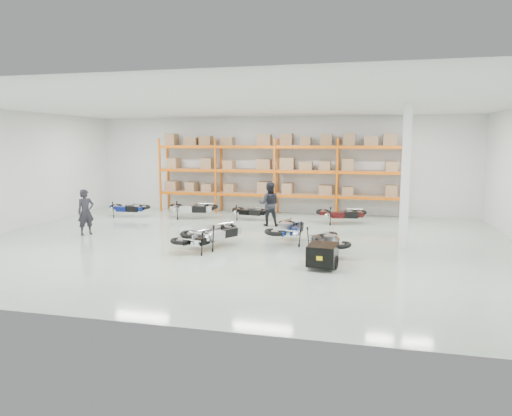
% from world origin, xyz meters
% --- Properties ---
extents(room, '(18.00, 18.00, 18.00)m').
position_xyz_m(room, '(0.00, 0.00, 2.25)').
color(room, '#A9BCAC').
rests_on(room, ground).
extents(pallet_rack, '(11.28, 0.98, 3.62)m').
position_xyz_m(pallet_rack, '(-0.00, 6.45, 2.26)').
color(pallet_rack, '#DF5E0B').
rests_on(pallet_rack, ground).
extents(structural_column, '(0.25, 0.25, 4.50)m').
position_xyz_m(structural_column, '(5.20, 0.50, 2.25)').
color(structural_column, white).
rests_on(structural_column, ground).
extents(moto_blue_centre, '(1.15, 2.02, 1.25)m').
position_xyz_m(moto_blue_centre, '(1.56, 0.41, 0.59)').
color(moto_blue_centre, '#081C53').
rests_on(moto_blue_centre, ground).
extents(moto_silver_left, '(1.78, 2.12, 1.24)m').
position_xyz_m(moto_silver_left, '(-0.62, -0.71, 0.58)').
color(moto_silver_left, '#B4B6BB').
rests_on(moto_silver_left, ground).
extents(moto_black_far_left, '(1.27, 1.81, 1.06)m').
position_xyz_m(moto_black_far_left, '(-0.90, -1.38, 0.50)').
color(moto_black_far_left, black).
rests_on(moto_black_far_left, ground).
extents(moto_touring_right, '(1.36, 1.90, 1.11)m').
position_xyz_m(moto_touring_right, '(2.95, -0.90, 0.53)').
color(moto_touring_right, black).
rests_on(moto_touring_right, ground).
extents(trailer, '(0.81, 1.54, 0.64)m').
position_xyz_m(trailer, '(2.95, -2.50, 0.37)').
color(trailer, black).
rests_on(trailer, ground).
extents(moto_back_a, '(1.68, 0.85, 1.08)m').
position_xyz_m(moto_back_a, '(-6.33, 4.12, 0.51)').
color(moto_back_a, navy).
rests_on(moto_back_a, ground).
extents(moto_back_b, '(2.02, 1.21, 1.24)m').
position_xyz_m(moto_back_b, '(-3.36, 4.36, 0.58)').
color(moto_back_b, silver).
rests_on(moto_back_b, ground).
extents(moto_back_c, '(1.67, 1.00, 1.02)m').
position_xyz_m(moto_back_c, '(-0.77, 4.53, 0.48)').
color(moto_back_c, black).
rests_on(moto_back_c, ground).
extents(moto_back_d, '(1.89, 1.14, 1.15)m').
position_xyz_m(moto_back_d, '(3.12, 4.45, 0.54)').
color(moto_back_d, '#390B0C').
rests_on(moto_back_d, ground).
extents(person_left, '(0.67, 0.72, 1.65)m').
position_xyz_m(person_left, '(-5.75, 0.07, 0.82)').
color(person_left, black).
rests_on(person_left, ground).
extents(person_back, '(0.90, 0.72, 1.75)m').
position_xyz_m(person_back, '(0.31, 3.37, 0.88)').
color(person_back, black).
rests_on(person_back, ground).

